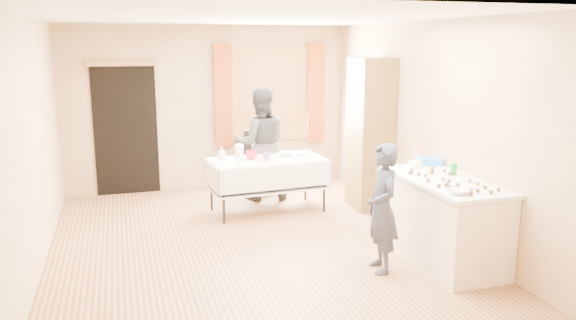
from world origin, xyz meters
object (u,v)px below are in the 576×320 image
object	(u,v)px
cabinet	(370,134)
woman	(260,144)
party_table	(267,180)
chair	(260,174)
counter	(443,220)
girl	(382,208)

from	to	relation	value
cabinet	woman	size ratio (longest dim) A/B	1.26
cabinet	woman	world-z (taller)	cabinet
party_table	woman	xyz separation A→B (m)	(0.07, 0.66, 0.40)
party_table	chair	distance (m)	1.08
counter	party_table	xyz separation A→B (m)	(-1.35, 2.31, -0.01)
girl	cabinet	bearing A→B (deg)	164.85
party_table	girl	size ratio (longest dim) A/B	1.24
party_table	chair	world-z (taller)	chair
cabinet	counter	bearing A→B (deg)	-92.75
party_table	woman	bearing A→B (deg)	79.17
counter	woman	size ratio (longest dim) A/B	0.95
chair	woman	world-z (taller)	woman
party_table	woman	size ratio (longest dim) A/B	0.99
counter	chair	xyz separation A→B (m)	(-1.18, 3.37, -0.16)
girl	woman	xyz separation A→B (m)	(-0.51, 3.04, 0.17)
party_table	cabinet	bearing A→B (deg)	-13.55
party_table	counter	bearing A→B (deg)	-64.42
counter	chair	world-z (taller)	chair
cabinet	counter	xyz separation A→B (m)	(-0.10, -2.08, -0.61)
cabinet	party_table	world-z (taller)	cabinet
chair	woman	distance (m)	0.69
counter	cabinet	bearing A→B (deg)	87.25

